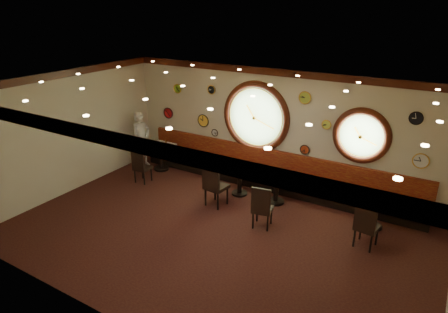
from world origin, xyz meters
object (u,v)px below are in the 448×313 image
at_px(table_b, 240,178).
at_px(condiment_b_pepper, 239,167).
at_px(condiment_c_salt, 274,170).
at_px(condiment_c_bottle, 282,173).
at_px(table_c, 276,185).
at_px(chair_c, 262,205).
at_px(condiment_a_bottle, 166,143).
at_px(condiment_a_salt, 159,142).
at_px(condiment_b_salt, 239,166).
at_px(chair_b, 214,181).
at_px(waiter, 142,140).
at_px(condiment_d_pepper, 375,197).
at_px(condiment_a_pepper, 157,144).
at_px(chair_d, 366,222).
at_px(condiment_d_salt, 373,196).
at_px(chair_a, 140,164).
at_px(table_d, 375,210).
at_px(table_a, 161,154).
at_px(condiment_c_pepper, 280,173).
at_px(condiment_d_bottle, 383,196).
at_px(condiment_b_bottle, 244,165).

bearing_deg(table_b, condiment_b_pepper, -168.49).
height_order(condiment_c_salt, condiment_c_bottle, condiment_c_bottle).
height_order(table_c, chair_c, chair_c).
height_order(table_c, condiment_a_bottle, condiment_a_bottle).
relative_size(condiment_a_salt, condiment_b_salt, 0.95).
height_order(chair_b, waiter, waiter).
xyz_separation_m(chair_b, chair_c, (1.46, -0.32, -0.09)).
bearing_deg(waiter, condiment_d_pepper, -83.90).
bearing_deg(condiment_a_pepper, condiment_a_salt, 112.04).
distance_m(condiment_c_bottle, waiter, 4.63).
relative_size(condiment_a_salt, waiter, 0.05).
distance_m(chair_d, condiment_d_salt, 0.95).
bearing_deg(condiment_a_bottle, condiment_c_bottle, -3.45).
bearing_deg(chair_a, table_d, 5.46).
relative_size(table_c, condiment_d_pepper, 7.44).
relative_size(condiment_c_salt, condiment_b_pepper, 0.97).
height_order(table_c, table_d, table_c).
xyz_separation_m(condiment_c_salt, condiment_c_bottle, (0.24, -0.08, 0.02)).
height_order(table_a, condiment_c_pepper, condiment_c_pepper).
bearing_deg(chair_b, chair_d, 7.40).
height_order(chair_c, condiment_a_salt, chair_c).
bearing_deg(condiment_d_salt, table_a, 178.81).
distance_m(chair_c, condiment_b_salt, 1.86).
relative_size(table_c, condiment_c_pepper, 7.13).
height_order(chair_a, chair_d, chair_d).
height_order(table_b, condiment_c_bottle, condiment_c_bottle).
distance_m(condiment_d_salt, condiment_a_bottle, 5.99).
height_order(condiment_a_pepper, condiment_d_bottle, condiment_a_pepper).
bearing_deg(condiment_a_pepper, condiment_b_pepper, -3.02).
distance_m(condiment_d_salt, condiment_c_bottle, 2.17).
height_order(table_c, condiment_c_salt, condiment_c_salt).
distance_m(chair_d, condiment_b_bottle, 3.46).
height_order(table_d, condiment_d_salt, condiment_d_salt).
relative_size(table_c, condiment_b_salt, 8.49).
bearing_deg(chair_a, chair_b, -5.67).
xyz_separation_m(chair_b, condiment_a_pepper, (-2.65, 1.06, 0.16)).
height_order(condiment_b_pepper, condiment_b_bottle, condiment_b_bottle).
bearing_deg(condiment_b_salt, chair_d, -14.57).
bearing_deg(table_b, condiment_a_salt, 174.05).
bearing_deg(condiment_c_bottle, chair_b, -143.54).
bearing_deg(chair_a, table_a, 94.26).
xyz_separation_m(table_b, chair_d, (3.39, -0.82, 0.15)).
relative_size(condiment_a_salt, condiment_a_pepper, 0.96).
xyz_separation_m(condiment_c_salt, waiter, (-4.39, -0.00, 0.04)).
xyz_separation_m(chair_d, condiment_b_salt, (-3.46, 0.90, 0.17)).
bearing_deg(waiter, table_a, -76.77).
distance_m(chair_b, condiment_d_pepper, 3.71).
bearing_deg(condiment_d_bottle, condiment_b_salt, -178.98).
bearing_deg(condiment_b_salt, condiment_d_pepper, 0.13).
bearing_deg(table_b, condiment_b_bottle, 58.29).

